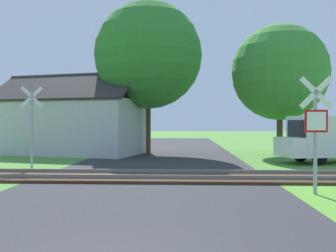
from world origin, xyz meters
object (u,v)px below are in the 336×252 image
at_px(tree_center, 148,55).
at_px(tree_right, 280,73).
at_px(stop_sign_near, 316,127).
at_px(house, 72,125).
at_px(crossing_sign_far, 32,122).
at_px(mail_truck, 333,137).

bearing_deg(tree_center, tree_right, -0.86).
distance_m(stop_sign_near, house, 16.45).
height_order(stop_sign_near, house, house).
height_order(house, tree_center, tree_center).
distance_m(stop_sign_near, tree_right, 12.82).
bearing_deg(crossing_sign_far, house, 78.80).
bearing_deg(tree_right, stop_sign_near, -99.84).
height_order(house, mail_truck, house).
xyz_separation_m(stop_sign_near, mail_truck, (3.58, 8.01, -0.57)).
xyz_separation_m(stop_sign_near, tree_center, (-5.70, 12.38, 4.18)).
bearing_deg(crossing_sign_far, mail_truck, -2.96).
height_order(tree_center, tree_right, tree_center).
distance_m(crossing_sign_far, tree_center, 9.46).
bearing_deg(crossing_sign_far, tree_right, 15.66).
height_order(stop_sign_near, tree_right, tree_right).
xyz_separation_m(house, tree_right, (12.58, -0.43, 3.10)).
bearing_deg(tree_right, house, 178.04).
distance_m(tree_center, tree_right, 7.90).
xyz_separation_m(stop_sign_near, crossing_sign_far, (-9.74, 4.83, 0.16)).
xyz_separation_m(tree_center, mail_truck, (9.28, -4.37, -4.75)).
height_order(stop_sign_near, crossing_sign_far, crossing_sign_far).
xyz_separation_m(crossing_sign_far, tree_center, (4.04, 7.55, 4.02)).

